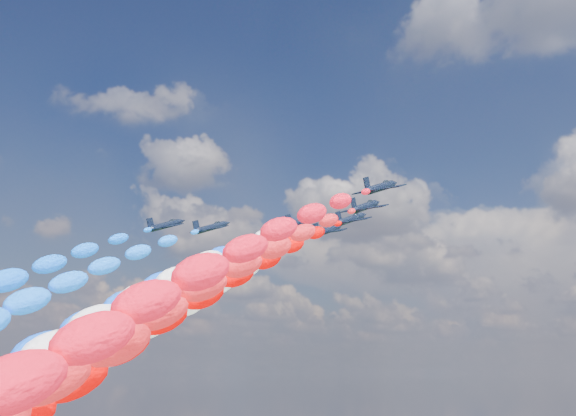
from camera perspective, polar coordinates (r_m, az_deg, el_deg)
The scene contains 14 objects.
jet_0 at distance 156.10m, azimuth -9.31°, elevation -1.31°, with size 8.88×11.91×2.62m, color black, non-canonical shape.
jet_1 at distance 157.15m, azimuth -5.89°, elevation -1.49°, with size 8.88×11.91×2.62m, color black, non-canonical shape.
jet_2 at distance 157.67m, azimuth -0.34°, elevation -1.59°, with size 8.88×11.91×2.62m, color black, non-canonical shape.
trail_2 at distance 115.87m, azimuth -16.69°, elevation -10.71°, with size 6.88×105.39×58.04m, color blue, non-canonical shape.
jet_3 at distance 150.65m, azimuth 1.02°, elevation -1.07°, with size 8.88×11.91×2.62m, color black, non-canonical shape.
trail_3 at distance 107.97m, azimuth -15.90°, elevation -10.66°, with size 6.88×105.39×58.04m, color white, non-canonical shape.
jet_4 at distance 159.61m, azimuth 3.03°, elevation -1.70°, with size 8.88×11.91×2.62m, color black, non-canonical shape.
trail_4 at distance 115.29m, azimuth -11.89°, elevation -10.95°, with size 6.88×105.39×58.04m, color white, non-canonical shape.
jet_5 at distance 148.32m, azimuth 4.79°, elevation -0.85°, with size 8.88×11.91×2.62m, color black, non-canonical shape.
trail_5 at distance 102.94m, azimuth -11.05°, elevation -10.83°, with size 6.88×105.39×58.04m, color #F60201, non-canonical shape.
jet_6 at distance 137.47m, azimuth 5.88°, elevation 0.11°, with size 8.88×11.91×2.62m, color black, non-canonical shape.
trail_6 at distance 91.52m, azimuth -11.34°, elevation -10.64°, with size 6.88×105.39×58.04m, color red, non-canonical shape.
jet_7 at distance 123.59m, azimuth 7.02°, elevation 1.57°, with size 8.88×11.91×2.62m, color black, non-canonical shape.
trail_7 at distance 77.15m, azimuth -12.68°, elevation -10.28°, with size 6.88×105.39×58.04m, color red, non-canonical shape.
Camera 1 is at (84.47, -112.18, 79.44)m, focal length 46.79 mm.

